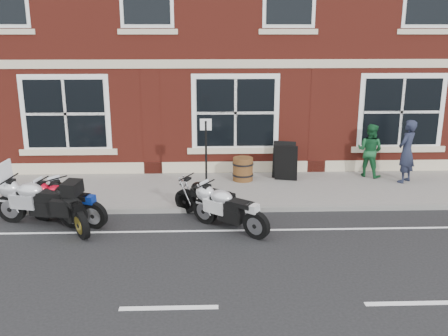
{
  "coord_description": "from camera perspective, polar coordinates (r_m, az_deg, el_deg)",
  "views": [
    {
      "loc": [
        0.64,
        -10.18,
        4.32
      ],
      "look_at": [
        1.06,
        1.6,
        1.07
      ],
      "focal_mm": 40.0,
      "sensor_mm": 36.0,
      "label": 1
    }
  ],
  "objects": [
    {
      "name": "a_board_sign",
      "position": [
        14.57,
        6.97,
        0.76
      ],
      "size": [
        0.74,
        0.59,
        1.09
      ],
      "primitive_type": null,
      "rotation": [
        0.0,
        0.0,
        -0.26
      ],
      "color": "black",
      "rests_on": "sidewalk"
    },
    {
      "name": "ground",
      "position": [
        11.08,
        -5.22,
        -7.61
      ],
      "size": [
        80.0,
        80.0,
        0.0
      ],
      "primitive_type": "plane",
      "color": "black",
      "rests_on": "ground"
    },
    {
      "name": "pedestrian_left",
      "position": [
        15.05,
        20.15,
        1.8
      ],
      "size": [
        0.78,
        0.76,
        1.81
      ],
      "primitive_type": "imported",
      "rotation": [
        0.0,
        0.0,
        3.87
      ],
      "color": "#1B1F31",
      "rests_on": "sidewalk"
    },
    {
      "name": "moto_sport_red",
      "position": [
        12.03,
        -17.62,
        -3.66
      ],
      "size": [
        1.98,
        0.91,
        0.94
      ],
      "rotation": [
        0.0,
        0.0,
        1.19
      ],
      "color": "black",
      "rests_on": "ground"
    },
    {
      "name": "moto_touring_silver",
      "position": [
        12.16,
        -20.39,
        -3.37
      ],
      "size": [
        2.24,
        0.78,
        1.5
      ],
      "rotation": [
        0.0,
        0.0,
        1.32
      ],
      "color": "black",
      "rests_on": "ground"
    },
    {
      "name": "sidewalk",
      "position": [
        13.87,
        -4.58,
        -2.54
      ],
      "size": [
        30.0,
        3.0,
        0.12
      ],
      "primitive_type": "cube",
      "color": "slate",
      "rests_on": "ground"
    },
    {
      "name": "moto_sport_black",
      "position": [
        11.77,
        -17.25,
        -4.01
      ],
      "size": [
        1.29,
        1.83,
        0.95
      ],
      "rotation": [
        0.0,
        0.0,
        0.59
      ],
      "color": "black",
      "rests_on": "ground"
    },
    {
      "name": "moto_sport_silver",
      "position": [
        11.1,
        0.59,
        -4.53
      ],
      "size": [
        1.66,
        1.45,
        0.93
      ],
      "rotation": [
        0.0,
        0.0,
        0.86
      ],
      "color": "black",
      "rests_on": "ground"
    },
    {
      "name": "parking_sign",
      "position": [
        12.74,
        -2.06,
        1.76
      ],
      "size": [
        0.29,
        0.06,
        2.07
      ],
      "rotation": [
        0.0,
        0.0,
        -0.04
      ],
      "color": "black",
      "rests_on": "sidewalk"
    },
    {
      "name": "barrel_planter",
      "position": [
        14.44,
        2.17,
        -0.12
      ],
      "size": [
        0.61,
        0.61,
        0.68
      ],
      "color": "#542516",
      "rests_on": "sidewalk"
    },
    {
      "name": "pedestrian_right",
      "position": [
        15.35,
        16.33,
        1.94
      ],
      "size": [
        0.97,
        0.95,
        1.58
      ],
      "primitive_type": "imported",
      "rotation": [
        0.0,
        0.0,
        2.46
      ],
      "color": "#17512A",
      "rests_on": "sidewalk"
    },
    {
      "name": "kerb",
      "position": [
        12.37,
        -4.88,
        -4.79
      ],
      "size": [
        30.0,
        0.16,
        0.12
      ],
      "primitive_type": "cube",
      "color": "slate",
      "rests_on": "ground"
    },
    {
      "name": "moto_naked_black",
      "position": [
        11.84,
        -1.85,
        -3.37
      ],
      "size": [
        1.66,
        1.28,
        0.89
      ],
      "rotation": [
        0.0,
        0.0,
        0.93
      ],
      "color": "black",
      "rests_on": "ground"
    }
  ]
}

